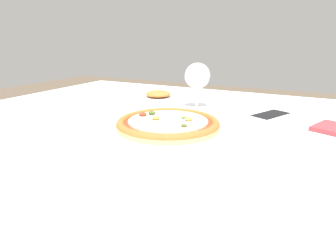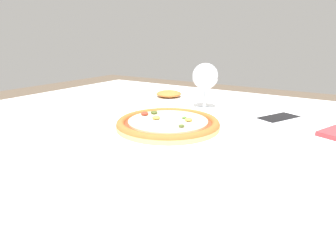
% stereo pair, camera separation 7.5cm
% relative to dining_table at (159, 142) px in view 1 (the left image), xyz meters
% --- Properties ---
extents(dining_table, '(1.43, 1.19, 0.71)m').
position_rel_dining_table_xyz_m(dining_table, '(0.00, 0.00, 0.00)').
color(dining_table, '#997047').
rests_on(dining_table, ground_plane).
extents(pizza_plate, '(0.30, 0.30, 0.04)m').
position_rel_dining_table_xyz_m(pizza_plate, '(0.07, -0.07, 0.08)').
color(pizza_plate, white).
rests_on(pizza_plate, dining_table).
extents(fork, '(0.04, 0.17, 0.00)m').
position_rel_dining_table_xyz_m(fork, '(-0.29, 0.07, 0.07)').
color(fork, silver).
rests_on(fork, dining_table).
extents(wine_glass_far_left, '(0.09, 0.09, 0.16)m').
position_rel_dining_table_xyz_m(wine_glass_far_left, '(0.05, 0.20, 0.18)').
color(wine_glass_far_left, silver).
rests_on(wine_glass_far_left, dining_table).
extents(cell_phone, '(0.13, 0.16, 0.01)m').
position_rel_dining_table_xyz_m(cell_phone, '(0.30, 0.19, 0.07)').
color(cell_phone, white).
rests_on(cell_phone, dining_table).
extents(side_plate, '(0.18, 0.18, 0.04)m').
position_rel_dining_table_xyz_m(side_plate, '(-0.15, 0.27, 0.08)').
color(side_plate, white).
rests_on(side_plate, dining_table).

